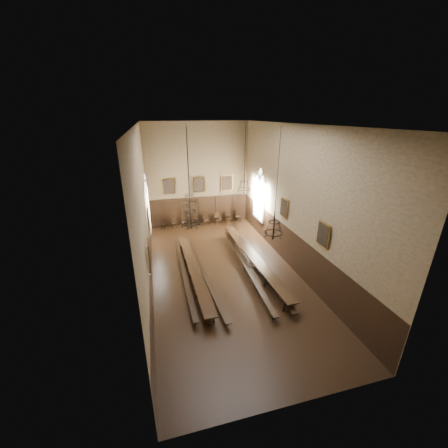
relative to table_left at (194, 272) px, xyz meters
name	(u,v)px	position (x,y,z in m)	size (l,w,h in m)	color
floor	(224,273)	(1.97, 0.08, -0.38)	(9.00, 18.00, 0.02)	black
ceiling	(224,124)	(1.97, 0.08, 8.64)	(9.00, 18.00, 0.02)	black
wall_back	(198,175)	(1.97, 9.09, 4.13)	(9.00, 0.02, 9.00)	#937A5A
wall_front	(304,300)	(1.97, -8.93, 4.13)	(9.00, 0.02, 9.00)	#937A5A
wall_left	(144,213)	(-2.54, 0.08, 4.13)	(0.02, 18.00, 9.00)	#937A5A
wall_right	(294,200)	(6.48, 0.08, 4.13)	(0.02, 18.00, 9.00)	#937A5A
wainscot_panelling	(224,255)	(1.97, 0.08, 0.88)	(9.00, 18.00, 2.50)	black
table_left	(194,272)	(0.00, 0.00, 0.00)	(0.84, 9.44, 0.74)	black
table_right	(253,261)	(4.02, 0.31, 0.03)	(1.15, 10.32, 0.80)	black
bench_left_outer	(184,274)	(-0.60, 0.18, -0.10)	(0.31, 9.34, 0.42)	black
bench_left_inner	(203,273)	(0.56, -0.11, -0.09)	(0.90, 9.71, 0.44)	black
bench_right_inner	(245,266)	(3.36, 0.09, -0.07)	(0.71, 10.52, 0.47)	black
bench_right_outer	(261,264)	(4.43, -0.01, -0.07)	(0.82, 10.29, 0.46)	black
chair_0	(163,226)	(-1.44, 8.57, -0.11)	(0.44, 0.44, 0.86)	black
chair_1	(174,224)	(-0.43, 8.63, -0.10)	(0.46, 0.46, 0.89)	black
chair_2	(184,223)	(0.45, 8.61, -0.07)	(0.47, 0.47, 0.98)	black
chair_3	(195,222)	(1.41, 8.59, -0.08)	(0.49, 0.49, 0.97)	black
chair_4	(206,222)	(2.51, 8.57, -0.08)	(0.43, 0.43, 0.94)	black
chair_5	(217,220)	(3.56, 8.61, -0.06)	(0.51, 0.51, 1.01)	black
chair_6	(228,219)	(4.59, 8.59, -0.05)	(0.50, 0.50, 1.04)	black
chair_7	(238,218)	(5.57, 8.58, -0.05)	(0.47, 0.47, 1.04)	black
chandelier_back_left	(189,199)	(0.31, 2.83, 3.93)	(0.89, 0.89, 5.19)	black
chandelier_back_right	(244,185)	(3.87, 2.14, 4.80)	(0.81, 0.81, 4.27)	black
chandelier_front_left	(191,217)	(-0.30, -2.07, 4.42)	(0.92, 0.92, 4.66)	black
chandelier_front_right	(274,227)	(3.83, -2.81, 3.77)	(0.93, 0.93, 5.36)	black
portrait_back_0	(169,186)	(-0.63, 8.96, 3.33)	(1.10, 0.12, 1.40)	#A87728
portrait_back_1	(199,185)	(1.97, 8.96, 3.33)	(1.10, 0.12, 1.40)	#A87728
portrait_back_2	(227,183)	(4.57, 8.96, 3.33)	(1.10, 0.12, 1.40)	#A87728
portrait_left_0	(148,220)	(-2.41, 1.08, 3.33)	(0.12, 1.00, 1.30)	#A87728
portrait_left_1	(149,255)	(-2.41, -3.42, 3.33)	(0.12, 1.00, 1.30)	#A87728
portrait_right_0	(284,208)	(6.35, 1.08, 3.33)	(0.12, 1.00, 1.30)	#A87728
portrait_right_1	(323,234)	(6.35, -3.42, 3.33)	(0.12, 1.00, 1.30)	#A87728
window_right	(259,194)	(6.40, 5.58, 3.03)	(0.20, 2.20, 4.60)	white
window_left	(147,203)	(-2.46, 5.58, 3.03)	(0.20, 2.20, 4.60)	white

